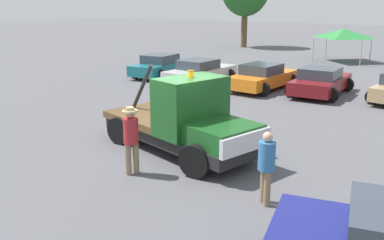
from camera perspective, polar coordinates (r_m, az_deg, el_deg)
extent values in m
plane|color=#545459|center=(13.03, -1.85, -4.13)|extent=(160.00, 160.00, 0.00)
cube|color=black|center=(12.87, -1.87, -1.92)|extent=(5.63, 3.21, 0.35)
cube|color=#19511E|center=(11.38, 4.27, -1.94)|extent=(1.91, 2.05, 0.55)
cube|color=silver|center=(10.87, 7.26, -3.01)|extent=(0.61, 1.77, 0.50)
cube|color=#19511E|center=(12.17, -0.16, 1.91)|extent=(1.68, 2.25, 1.63)
cube|color=brown|center=(13.81, -5.40, 0.46)|extent=(3.12, 2.67, 0.22)
cylinder|color=black|center=(14.00, -6.68, 4.37)|extent=(1.18, 0.44, 1.63)
cylinder|color=orange|center=(11.99, -0.16, 6.17)|extent=(0.18, 0.18, 0.20)
cylinder|color=black|center=(12.26, 7.11, -3.37)|extent=(0.88, 0.26, 0.88)
cylinder|color=black|center=(10.98, 0.42, -5.51)|extent=(0.88, 0.26, 0.88)
cylinder|color=black|center=(14.76, -3.29, 0.01)|extent=(0.88, 0.26, 0.88)
cylinder|color=black|center=(13.72, -9.57, -1.39)|extent=(0.88, 0.26, 0.88)
cylinder|color=black|center=(8.59, 17.18, -13.31)|extent=(0.68, 0.22, 0.68)
cylinder|color=#847051|center=(9.66, 9.99, -9.02)|extent=(0.15, 0.15, 0.82)
cylinder|color=#847051|center=(9.83, 9.50, -8.55)|extent=(0.15, 0.15, 0.82)
cylinder|color=teal|center=(9.47, 9.94, -4.74)|extent=(0.37, 0.37, 0.65)
sphere|color=tan|center=(9.33, 10.07, -2.23)|extent=(0.22, 0.22, 0.22)
cylinder|color=#847051|center=(11.35, -7.48, -5.04)|extent=(0.16, 0.16, 0.85)
cylinder|color=#847051|center=(11.28, -8.50, -5.20)|extent=(0.16, 0.16, 0.85)
cylinder|color=maroon|center=(11.07, -8.14, -1.45)|extent=(0.39, 0.39, 0.67)
sphere|color=#A87A56|center=(10.95, -8.22, 0.80)|extent=(0.23, 0.23, 0.23)
torus|color=tan|center=(10.93, -8.24, 1.21)|extent=(0.40, 0.40, 0.06)
cylinder|color=tan|center=(10.92, -8.25, 1.44)|extent=(0.21, 0.21, 0.10)
cube|color=#196670|center=(26.22, -3.98, 7.04)|extent=(2.11, 4.83, 0.60)
cube|color=#333D47|center=(25.95, -4.29, 8.18)|extent=(1.71, 2.09, 0.50)
cylinder|color=black|center=(28.05, -3.66, 7.19)|extent=(0.68, 0.22, 0.68)
cylinder|color=black|center=(27.17, -0.60, 6.96)|extent=(0.68, 0.22, 0.68)
cylinder|color=black|center=(25.43, -7.57, 6.23)|extent=(0.68, 0.22, 0.68)
cylinder|color=black|center=(24.47, -4.33, 5.96)|extent=(0.68, 0.22, 0.68)
cube|color=#B7B7BC|center=(23.76, 1.16, 6.20)|extent=(2.18, 4.78, 0.60)
cube|color=#333D47|center=(23.49, 0.84, 7.45)|extent=(1.76, 2.07, 0.50)
cylinder|color=black|center=(25.57, 1.65, 6.41)|extent=(0.68, 0.22, 0.68)
cylinder|color=black|center=(24.61, 4.99, 6.00)|extent=(0.68, 0.22, 0.68)
cylinder|color=black|center=(23.09, -2.92, 5.41)|extent=(0.68, 0.22, 0.68)
cylinder|color=black|center=(22.03, 0.59, 4.94)|extent=(0.68, 0.22, 0.68)
cube|color=orange|center=(22.37, 9.46, 5.41)|extent=(2.23, 4.68, 0.60)
cube|color=#333D47|center=(22.09, 9.24, 6.74)|extent=(1.77, 2.04, 0.50)
cylinder|color=black|center=(24.14, 9.44, 5.66)|extent=(0.68, 0.22, 0.68)
cylinder|color=black|center=(23.38, 13.13, 5.15)|extent=(0.68, 0.22, 0.68)
cylinder|color=black|center=(21.54, 5.44, 4.63)|extent=(0.68, 0.22, 0.68)
cylinder|color=black|center=(20.68, 9.44, 4.03)|extent=(0.68, 0.22, 0.68)
cube|color=maroon|center=(21.73, 16.77, 4.66)|extent=(1.96, 4.38, 0.60)
cube|color=#333D47|center=(21.43, 16.73, 6.02)|extent=(1.70, 1.85, 0.50)
cylinder|color=black|center=(23.41, 15.60, 5.00)|extent=(0.68, 0.22, 0.68)
cylinder|color=black|center=(22.97, 19.94, 4.45)|extent=(0.68, 0.22, 0.68)
cylinder|color=black|center=(20.63, 13.17, 3.80)|extent=(0.68, 0.22, 0.68)
cylinder|color=black|center=(20.13, 18.05, 3.16)|extent=(0.68, 0.22, 0.68)
cylinder|color=black|center=(20.42, 23.01, 2.86)|extent=(0.68, 0.22, 0.68)
cylinder|color=#9E9EA3|center=(33.35, 15.84, 8.91)|extent=(0.07, 0.07, 1.76)
cylinder|color=#9E9EA3|center=(32.53, 21.60, 8.26)|extent=(0.07, 0.07, 1.76)
cylinder|color=#9E9EA3|center=(36.60, 17.45, 9.32)|extent=(0.07, 0.07, 1.76)
cylinder|color=#9E9EA3|center=(35.84, 22.73, 8.72)|extent=(0.07, 0.07, 1.76)
pyramid|color=#287F38|center=(34.44, 19.59, 10.84)|extent=(3.40, 3.40, 0.69)
cylinder|color=brown|center=(43.51, 6.95, 11.58)|extent=(0.59, 0.59, 2.97)
cube|color=black|center=(16.79, 4.55, 0.41)|extent=(0.40, 0.40, 0.04)
cone|color=orange|center=(16.73, 4.56, 1.25)|extent=(0.36, 0.36, 0.55)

